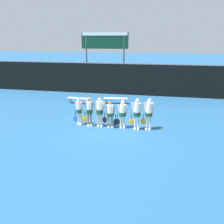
{
  "coord_description": "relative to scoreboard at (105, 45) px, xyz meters",
  "views": [
    {
      "loc": [
        2.15,
        -11.37,
        4.83
      ],
      "look_at": [
        -0.02,
        0.01,
        0.93
      ],
      "focal_mm": 35.0,
      "sensor_mm": 36.0,
      "label": 1
    }
  ],
  "objects": [
    {
      "name": "tennis_ball_5",
      "position": [
        4.25,
        -7.63,
        -4.22
      ],
      "size": [
        0.07,
        0.07,
        0.07
      ],
      "primitive_type": "sphere",
      "color": "#CCE033",
      "rests_on": "ground_plane"
    },
    {
      "name": "player_6",
      "position": [
        4.37,
        -8.61,
        -3.19
      ],
      "size": [
        0.67,
        0.4,
        1.8
      ],
      "rotation": [
        0.0,
        0.0,
        -0.18
      ],
      "color": "beige",
      "rests_on": "ground_plane"
    },
    {
      "name": "ground_plane",
      "position": [
        2.35,
        -8.69,
        -4.26
      ],
      "size": [
        140.0,
        140.0,
        0.0
      ],
      "primitive_type": "plane",
      "color": "#235684"
    },
    {
      "name": "tennis_ball_6",
      "position": [
        1.44,
        -10.0,
        -4.23
      ],
      "size": [
        0.06,
        0.06,
        0.06
      ],
      "primitive_type": "sphere",
      "color": "#CCE033",
      "rests_on": "ground_plane"
    },
    {
      "name": "tennis_ball_4",
      "position": [
        2.46,
        -7.22,
        -4.22
      ],
      "size": [
        0.07,
        0.07,
        0.07
      ],
      "primitive_type": "sphere",
      "color": "#CCE033",
      "rests_on": "ground_plane"
    },
    {
      "name": "player_5",
      "position": [
        3.73,
        -8.74,
        -3.19
      ],
      "size": [
        0.66,
        0.39,
        1.79
      ],
      "rotation": [
        0.0,
        0.0,
        -0.01
      ],
      "color": "beige",
      "rests_on": "ground_plane"
    },
    {
      "name": "player_3",
      "position": [
        2.25,
        -8.77,
        -3.31
      ],
      "size": [
        0.66,
        0.4,
        1.6
      ],
      "rotation": [
        0.0,
        0.0,
        0.2
      ],
      "color": "#8C664C",
      "rests_on": "ground_plane"
    },
    {
      "name": "bench_far",
      "position": [
        1.69,
        -3.88,
        -3.87
      ],
      "size": [
        1.88,
        0.53,
        0.45
      ],
      "rotation": [
        0.0,
        0.0,
        0.09
      ],
      "color": "silver",
      "rests_on": "ground_plane"
    },
    {
      "name": "player_1",
      "position": [
        1.01,
        -8.71,
        -3.24
      ],
      "size": [
        0.66,
        0.35,
        1.73
      ],
      "rotation": [
        0.0,
        0.0,
        -0.03
      ],
      "color": "#8C664C",
      "rests_on": "ground_plane"
    },
    {
      "name": "tennis_ball_1",
      "position": [
        1.11,
        -8.18,
        -4.22
      ],
      "size": [
        0.07,
        0.07,
        0.07
      ],
      "primitive_type": "sphere",
      "color": "#CCE033",
      "rests_on": "ground_plane"
    },
    {
      "name": "player_4",
      "position": [
        2.92,
        -8.66,
        -3.29
      ],
      "size": [
        0.66,
        0.38,
        1.64
      ],
      "rotation": [
        0.0,
        0.0,
        0.08
      ],
      "color": "beige",
      "rests_on": "ground_plane"
    },
    {
      "name": "fence_windscreen",
      "position": [
        2.35,
        -0.82,
        -2.84
      ],
      "size": [
        60.0,
        0.08,
        2.81
      ],
      "color": "black",
      "rests_on": "ground_plane"
    },
    {
      "name": "tennis_ball_0",
      "position": [
        5.15,
        -8.43,
        -4.23
      ],
      "size": [
        0.07,
        0.07,
        0.07
      ],
      "primitive_type": "sphere",
      "color": "#CCE033",
      "rests_on": "ground_plane"
    },
    {
      "name": "tennis_ball_9",
      "position": [
        -0.85,
        -8.33,
        -4.22
      ],
      "size": [
        0.07,
        0.07,
        0.07
      ],
      "primitive_type": "sphere",
      "color": "#CCE033",
      "rests_on": "ground_plane"
    },
    {
      "name": "bench_courtside",
      "position": [
        -1.07,
        -4.4,
        -3.87
      ],
      "size": [
        1.97,
        0.53,
        0.45
      ],
      "rotation": [
        0.0,
        0.0,
        -0.09
      ],
      "color": "silver",
      "rests_on": "ground_plane"
    },
    {
      "name": "player_0",
      "position": [
        0.37,
        -8.6,
        -3.28
      ],
      "size": [
        0.62,
        0.34,
        1.66
      ],
      "rotation": [
        0.0,
        0.0,
        -0.17
      ],
      "color": "beige",
      "rests_on": "ground_plane"
    },
    {
      "name": "tennis_ball_2",
      "position": [
        4.68,
        -8.26,
        -4.22
      ],
      "size": [
        0.07,
        0.07,
        0.07
      ],
      "primitive_type": "sphere",
      "color": "#CCE033",
      "rests_on": "ground_plane"
    },
    {
      "name": "tennis_ball_7",
      "position": [
        0.25,
        -7.9,
        -4.23
      ],
      "size": [
        0.07,
        0.07,
        0.07
      ],
      "primitive_type": "sphere",
      "color": "#CCE033",
      "rests_on": "ground_plane"
    },
    {
      "name": "tennis_ball_10",
      "position": [
        2.09,
        -10.22,
        -4.22
      ],
      "size": [
        0.07,
        0.07,
        0.07
      ],
      "primitive_type": "sphere",
      "color": "#CCE033",
      "rests_on": "ground_plane"
    },
    {
      "name": "tennis_ball_8",
      "position": [
        -0.7,
        -8.16,
        -4.22
      ],
      "size": [
        0.07,
        0.07,
        0.07
      ],
      "primitive_type": "sphere",
      "color": "#CCE033",
      "rests_on": "ground_plane"
    },
    {
      "name": "scoreboard",
      "position": [
        0.0,
        0.0,
        0.0
      ],
      "size": [
        4.28,
        0.15,
        5.38
      ],
      "color": "#515156",
      "rests_on": "ground_plane"
    },
    {
      "name": "tennis_ball_3",
      "position": [
        3.67,
        -7.29,
        -4.22
      ],
      "size": [
        0.07,
        0.07,
        0.07
      ],
      "primitive_type": "sphere",
      "color": "#CCE033",
      "rests_on": "ground_plane"
    },
    {
      "name": "player_2",
      "position": [
        1.63,
        -8.69,
        -3.21
      ],
      "size": [
        0.66,
        0.4,
        1.76
      ],
      "rotation": [
        0.0,
        0.0,
        -0.03
      ],
      "color": "tan",
      "rests_on": "ground_plane"
    }
  ]
}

